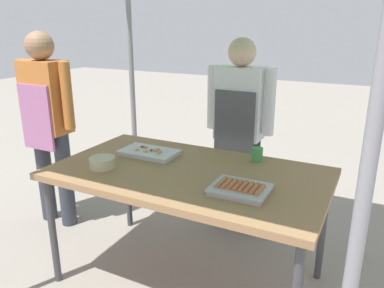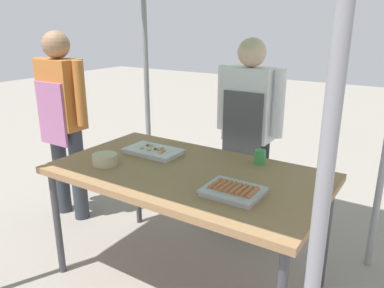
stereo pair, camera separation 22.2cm
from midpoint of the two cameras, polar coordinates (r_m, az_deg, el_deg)
ground_plane at (r=2.60m, az=1.95°, el=-19.55°), size 18.00×18.00×0.00m
stall_table at (r=2.25m, az=2.14°, el=-5.29°), size 1.60×0.90×0.75m
tray_grilled_sausages at (r=1.95m, az=9.50°, el=-7.02°), size 0.29×0.23×0.05m
tray_meat_skewers at (r=2.51m, az=-3.29°, el=-1.13°), size 0.37×0.22×0.04m
condiment_bowl at (r=2.35m, az=-10.35°, el=-2.33°), size 0.15×0.15×0.06m
drink_cup_near_edge at (r=2.38m, az=12.82°, el=-1.94°), size 0.07×0.07×0.09m
vendor_woman at (r=2.83m, az=10.70°, el=2.94°), size 0.52×0.22×1.48m
customer_nearby at (r=3.15m, az=-16.97°, el=4.47°), size 0.52×0.22×1.52m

